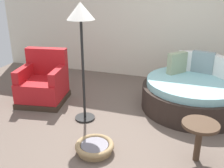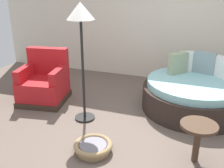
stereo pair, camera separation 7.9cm
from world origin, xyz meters
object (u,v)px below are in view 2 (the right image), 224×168
pet_basket (93,147)px  floor_lamp (81,23)px  red_armchair (44,84)px  round_daybed (194,94)px  side_table (198,131)px

pet_basket → floor_lamp: bearing=121.9°
red_armchair → floor_lamp: floor_lamp is taller
round_daybed → red_armchair: bearing=-168.0°
pet_basket → red_armchair: bearing=141.5°
round_daybed → side_table: bearing=-85.1°
round_daybed → side_table: 1.50m
round_daybed → red_armchair: size_ratio=1.85×
round_daybed → side_table: (0.13, -1.49, 0.15)m
round_daybed → side_table: round_daybed is taller
round_daybed → floor_lamp: floor_lamp is taller
round_daybed → pet_basket: (-1.13, -1.73, -0.20)m
round_daybed → floor_lamp: 2.26m
round_daybed → floor_lamp: size_ratio=0.96×
pet_basket → side_table: 1.33m
red_armchair → side_table: red_armchair is taller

